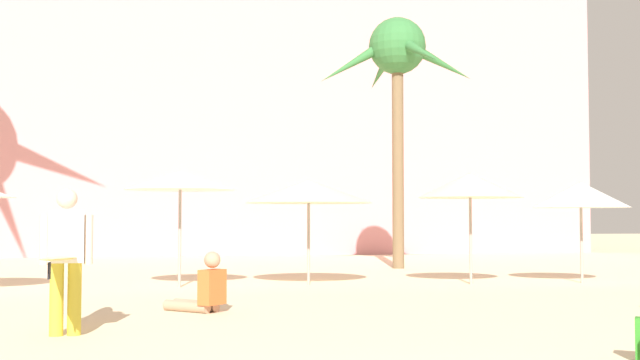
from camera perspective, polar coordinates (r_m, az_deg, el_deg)
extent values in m
cube|color=pink|center=(35.21, -3.30, 10.45)|extent=(24.47, 9.39, 18.84)
cylinder|color=brown|center=(22.10, 5.60, 1.69)|extent=(0.32, 0.32, 6.17)
sphere|color=#387A3D|center=(22.55, 5.56, 9.53)|extent=(1.59, 1.59, 1.59)
cone|color=#387A3D|center=(23.07, 8.67, 8.25)|extent=(2.10, 0.61, 1.12)
cone|color=#387A3D|center=(23.72, 4.43, 7.89)|extent=(0.43, 2.08, 1.15)
cone|color=#387A3D|center=(22.09, 2.33, 8.34)|extent=(1.98, 0.35, 1.39)
cone|color=#387A3D|center=(21.27, 7.17, 9.13)|extent=(0.62, 2.09, 1.16)
cylinder|color=gray|center=(16.96, 10.73, -3.43)|extent=(0.06, 0.06, 2.32)
cone|color=beige|center=(16.97, 10.70, -0.38)|extent=(2.19, 2.19, 0.52)
cylinder|color=gray|center=(16.47, -0.83, -3.77)|extent=(0.06, 0.06, 2.17)
cone|color=beige|center=(16.48, -0.82, -0.83)|extent=(2.67, 2.67, 0.48)
cylinder|color=gray|center=(16.17, -10.01, -3.47)|extent=(0.06, 0.06, 2.32)
cone|color=white|center=(16.18, -9.98, -0.02)|extent=(2.23, 2.23, 0.38)
cylinder|color=gray|center=(17.89, 18.20, -3.58)|extent=(0.06, 0.06, 2.15)
cone|color=white|center=(17.89, 18.17, -1.01)|extent=(2.04, 2.04, 0.55)
cylinder|color=tan|center=(11.97, -9.54, -8.92)|extent=(0.68, 0.67, 0.16)
cylinder|color=tan|center=(12.12, -8.90, -8.85)|extent=(0.68, 0.67, 0.16)
cube|color=orange|center=(11.76, -7.73, -7.60)|extent=(0.44, 0.44, 0.51)
sphere|color=tan|center=(11.73, -7.72, -5.69)|extent=(0.34, 0.34, 0.24)
cylinder|color=gold|center=(9.89, -18.34, -8.11)|extent=(0.17, 0.17, 0.85)
cylinder|color=gold|center=(9.88, -17.17, -8.13)|extent=(0.17, 0.17, 0.85)
cube|color=white|center=(9.84, -17.70, -3.88)|extent=(0.41, 0.24, 0.61)
sphere|color=beige|center=(9.84, -17.66, -1.28)|extent=(0.25, 0.25, 0.24)
cylinder|color=beige|center=(9.85, -19.16, -4.06)|extent=(0.11, 0.11, 0.58)
cylinder|color=beige|center=(9.84, -16.24, -4.10)|extent=(0.11, 0.11, 0.58)
ellipsoid|color=beige|center=(10.15, -17.56, -5.29)|extent=(0.50, 3.14, 0.16)
ellipsoid|color=#B89230|center=(10.15, -17.56, -5.29)|extent=(0.52, 3.15, 0.13)
cube|color=black|center=(8.92, -18.82, -6.17)|extent=(0.02, 0.11, 0.18)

